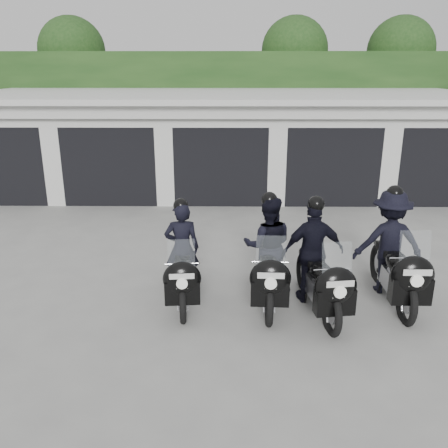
{
  "coord_description": "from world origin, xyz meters",
  "views": [
    {
      "loc": [
        0.23,
        -7.44,
        3.78
      ],
      "look_at": [
        0.14,
        0.71,
        1.05
      ],
      "focal_mm": 38.0,
      "sensor_mm": 36.0,
      "label": 1
    }
  ],
  "objects_px": {
    "police_bike_b": "(268,254)",
    "police_bike_d": "(392,250)",
    "police_bike_a": "(182,261)",
    "police_bike_c": "(316,261)"
  },
  "relations": [
    {
      "from": "police_bike_b",
      "to": "police_bike_d",
      "type": "relative_size",
      "value": 0.95
    },
    {
      "from": "police_bike_a",
      "to": "police_bike_d",
      "type": "bearing_deg",
      "value": -2.06
    },
    {
      "from": "police_bike_a",
      "to": "police_bike_d",
      "type": "xyz_separation_m",
      "value": [
        3.52,
        0.19,
        0.14
      ]
    },
    {
      "from": "police_bike_a",
      "to": "police_bike_c",
      "type": "height_order",
      "value": "police_bike_c"
    },
    {
      "from": "police_bike_b",
      "to": "police_bike_c",
      "type": "bearing_deg",
      "value": -17.4
    },
    {
      "from": "police_bike_d",
      "to": "police_bike_a",
      "type": "bearing_deg",
      "value": -176.38
    },
    {
      "from": "police_bike_b",
      "to": "police_bike_c",
      "type": "xyz_separation_m",
      "value": [
        0.75,
        -0.27,
        0.01
      ]
    },
    {
      "from": "police_bike_b",
      "to": "police_bike_d",
      "type": "distance_m",
      "value": 2.09
    },
    {
      "from": "police_bike_a",
      "to": "police_bike_b",
      "type": "bearing_deg",
      "value": -1.69
    },
    {
      "from": "police_bike_d",
      "to": "police_bike_c",
      "type": "bearing_deg",
      "value": -163.77
    }
  ]
}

